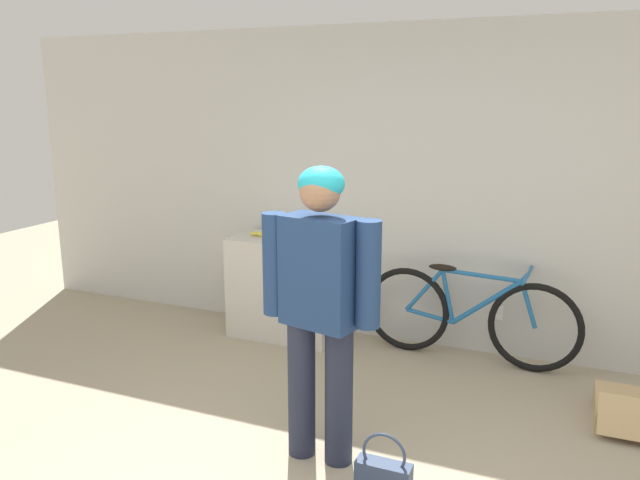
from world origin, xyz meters
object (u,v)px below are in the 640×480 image
(bicycle, at_px, (468,316))
(banana, at_px, (264,235))
(handbag, at_px, (383,477))
(cardboard_box, at_px, (632,412))
(person, at_px, (320,295))

(bicycle, height_order, banana, banana)
(bicycle, height_order, handbag, bicycle)
(bicycle, distance_m, cardboard_box, 1.32)
(banana, xyz_separation_m, cardboard_box, (2.88, -0.51, -0.80))
(handbag, distance_m, cardboard_box, 1.82)
(banana, bearing_deg, bicycle, 2.54)
(person, relative_size, cardboard_box, 3.00)
(banana, distance_m, handbag, 2.58)
(person, relative_size, banana, 5.76)
(bicycle, xyz_separation_m, handbag, (-0.10, -1.92, -0.25))
(cardboard_box, bearing_deg, person, -146.56)
(banana, bearing_deg, handbag, -48.34)
(banana, relative_size, cardboard_box, 0.52)
(person, height_order, bicycle, person)
(person, bearing_deg, handbag, -13.41)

